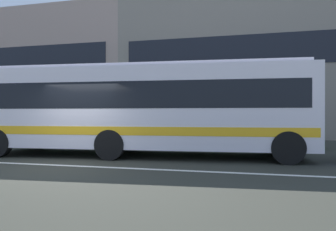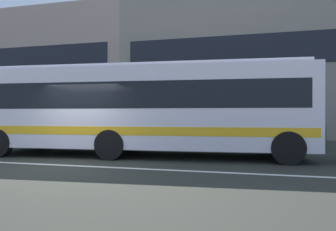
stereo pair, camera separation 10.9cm
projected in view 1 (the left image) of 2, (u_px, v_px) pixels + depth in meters
The scene contains 6 objects.
ground_plane at pixel (62, 165), 8.39m from camera, with size 160.00×160.00×0.00m, color #2E2F27.
lane_centre_line at pixel (62, 165), 8.39m from camera, with size 60.00×0.16×0.01m, color silver.
hedge_row_far at pixel (125, 134), 14.57m from camera, with size 18.28×1.10×1.05m, color #307129.
apartment_block_left at pixel (28, 79), 26.57m from camera, with size 21.98×9.88×9.54m.
apartment_block_right at pixel (262, 73), 22.02m from camera, with size 19.69×9.88×9.41m.
transit_bus at pixel (140, 107), 10.42m from camera, with size 11.82×3.32×3.21m.
Camera 1 is at (4.87, -7.51, 1.50)m, focal length 30.61 mm.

